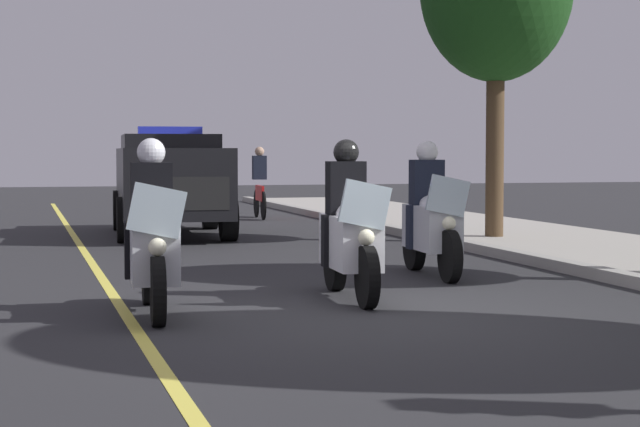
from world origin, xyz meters
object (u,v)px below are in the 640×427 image
police_motorcycle_lead_left (153,243)px  police_motorcycle_trailing (431,221)px  cyclist_background (260,183)px  police_motorcycle_lead_right (350,234)px  police_suv (171,179)px

police_motorcycle_lead_left → police_motorcycle_trailing: same height
police_motorcycle_trailing → cyclist_background: 12.24m
police_motorcycle_trailing → police_motorcycle_lead_right: bearing=-42.1°
police_suv → cyclist_background: bearing=149.4°
police_motorcycle_lead_right → police_suv: bearing=-176.0°
police_motorcycle_lead_right → police_suv: (-9.46, -0.65, 0.37)m
police_motorcycle_trailing → police_suv: 8.00m
police_suv → cyclist_background: size_ratio=2.85×
police_motorcycle_lead_right → cyclist_background: 14.18m
police_motorcycle_lead_right → cyclist_background: bearing=171.7°
police_motorcycle_lead_right → police_motorcycle_trailing: size_ratio=1.00×
police_motorcycle_lead_right → police_suv: size_ratio=0.43×
police_motorcycle_lead_right → cyclist_background: size_ratio=1.22×
police_motorcycle_lead_left → police_motorcycle_trailing: size_ratio=1.00×
police_motorcycle_trailing → cyclist_background: bearing=178.0°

